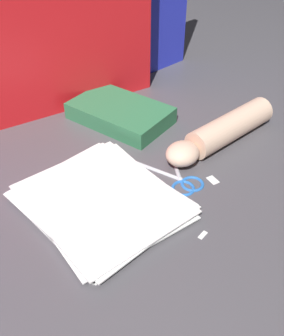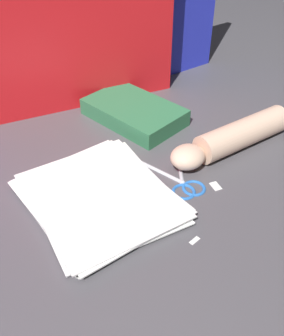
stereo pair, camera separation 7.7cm
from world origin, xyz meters
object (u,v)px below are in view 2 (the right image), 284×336
book_closed (134,112)px  hand_forearm (232,138)px  paper_stack (99,196)px  scissors (182,181)px

book_closed → hand_forearm: hand_forearm is taller
paper_stack → book_closed: size_ratio=1.17×
book_closed → hand_forearm: bearing=-64.6°
paper_stack → book_closed: (0.22, 0.22, 0.01)m
scissors → hand_forearm: 0.17m
book_closed → hand_forearm: 0.26m
paper_stack → hand_forearm: size_ratio=0.98×
paper_stack → hand_forearm: (0.34, -0.02, 0.02)m
book_closed → scissors: size_ratio=1.65×
paper_stack → hand_forearm: 0.34m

